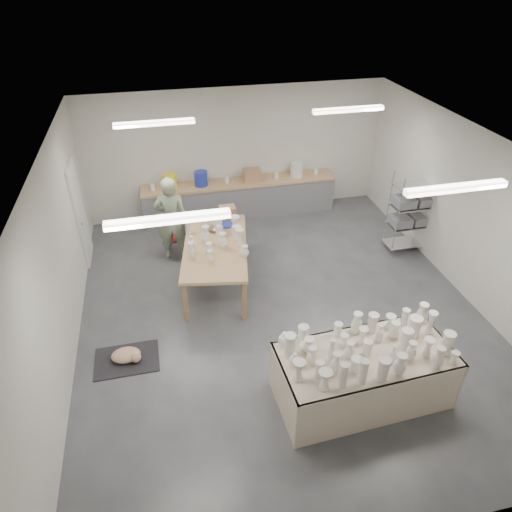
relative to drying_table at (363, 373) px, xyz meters
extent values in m
plane|color=#424449|center=(-0.62, 2.09, -0.48)|extent=(8.00, 8.00, 0.00)
cube|color=white|center=(-0.62, 2.09, 2.51)|extent=(7.00, 8.00, 0.02)
cube|color=silver|center=(-0.62, 6.09, 1.02)|extent=(7.00, 0.02, 3.00)
cube|color=silver|center=(-0.62, -1.91, 1.02)|extent=(7.00, 0.02, 3.00)
cube|color=silver|center=(-4.12, 2.09, 1.02)|extent=(0.02, 8.00, 3.00)
cube|color=silver|center=(2.88, 2.09, 1.02)|extent=(0.02, 8.00, 3.00)
cube|color=white|center=(-4.09, 4.69, 0.57)|extent=(0.05, 0.90, 2.10)
cube|color=white|center=(-2.42, 0.59, 2.46)|extent=(1.40, 0.12, 0.08)
cube|color=white|center=(1.18, 0.59, 2.46)|extent=(1.40, 0.12, 0.08)
cube|color=white|center=(-2.42, 4.09, 2.46)|extent=(1.40, 0.12, 0.08)
cube|color=white|center=(1.18, 4.09, 2.46)|extent=(1.40, 0.12, 0.08)
cube|color=tan|center=(-0.62, 5.77, 0.39)|extent=(4.60, 0.60, 0.06)
cube|color=slate|center=(-0.62, 5.77, -0.06)|extent=(4.60, 0.55, 0.84)
cylinder|color=yellow|center=(-2.22, 5.77, 0.59)|extent=(0.30, 0.30, 0.34)
cylinder|color=#2033AF|center=(-1.52, 5.77, 0.59)|extent=(0.30, 0.30, 0.34)
cylinder|color=white|center=(0.78, 5.77, 0.59)|extent=(0.30, 0.30, 0.34)
cube|color=#A2724E|center=(-0.32, 5.77, 0.56)|extent=(0.40, 0.30, 0.28)
cylinder|color=white|center=(-2.62, 5.77, 0.49)|extent=(0.10, 0.10, 0.14)
cylinder|color=white|center=(-0.92, 5.77, 0.49)|extent=(0.10, 0.10, 0.14)
cylinder|color=white|center=(0.28, 5.77, 0.49)|extent=(0.10, 0.10, 0.14)
cylinder|color=white|center=(1.28, 5.77, 0.49)|extent=(0.10, 0.10, 0.14)
cylinder|color=silver|center=(2.16, 3.27, 0.42)|extent=(0.02, 0.02, 1.80)
cylinder|color=silver|center=(3.00, 3.27, 0.42)|extent=(0.02, 0.02, 1.80)
cylinder|color=silver|center=(2.16, 3.71, 0.42)|extent=(0.02, 0.02, 1.80)
cylinder|color=silver|center=(3.00, 3.71, 0.42)|extent=(0.02, 0.02, 1.80)
cube|color=silver|center=(2.58, 3.49, -0.33)|extent=(0.88, 0.48, 0.02)
cube|color=silver|center=(2.58, 3.49, 0.12)|extent=(0.88, 0.48, 0.02)
cube|color=silver|center=(2.58, 3.49, 0.57)|extent=(0.88, 0.48, 0.02)
cube|color=silver|center=(2.58, 3.49, 1.02)|extent=(0.88, 0.48, 0.02)
cube|color=slate|center=(2.36, 3.49, 0.24)|extent=(0.38, 0.42, 0.18)
cube|color=slate|center=(2.80, 3.49, 0.24)|extent=(0.38, 0.42, 0.18)
cube|color=slate|center=(2.36, 3.49, 0.69)|extent=(0.38, 0.42, 0.18)
cube|color=slate|center=(2.80, 3.49, 0.69)|extent=(0.38, 0.42, 0.18)
cube|color=olive|center=(0.00, 0.00, -0.10)|extent=(2.20, 1.08, 0.75)
cube|color=#C2AD95|center=(0.00, 0.00, 0.36)|extent=(2.47, 1.25, 0.03)
cube|color=#C2AD95|center=(0.00, -0.55, -0.05)|extent=(2.42, 0.14, 0.85)
cube|color=#C2AD95|center=(0.00, 0.55, -0.05)|extent=(2.42, 0.14, 0.85)
cube|color=tan|center=(-1.60, 3.19, 0.36)|extent=(1.55, 2.48, 0.06)
cube|color=olive|center=(-2.10, 2.11, -0.07)|extent=(0.08, 0.08, 0.81)
cube|color=olive|center=(-1.09, 2.11, -0.07)|extent=(0.08, 0.08, 0.81)
cube|color=olive|center=(-2.10, 4.27, -0.07)|extent=(0.08, 0.08, 0.81)
cube|color=olive|center=(-1.09, 4.27, -0.07)|extent=(0.08, 0.08, 0.81)
ellipsoid|color=silver|center=(-1.50, 3.72, 0.44)|extent=(0.26, 0.26, 0.12)
cylinder|color=#2033AF|center=(-1.27, 3.86, 0.40)|extent=(0.26, 0.26, 0.03)
cylinder|color=white|center=(-1.65, 3.95, 0.45)|extent=(0.11, 0.11, 0.12)
cube|color=#A2724E|center=(-1.19, 4.11, 0.53)|extent=(0.32, 0.26, 0.28)
cube|color=black|center=(-3.32, 1.48, -0.47)|extent=(1.00, 0.70, 0.02)
ellipsoid|color=white|center=(-3.32, 1.48, -0.36)|extent=(0.51, 0.39, 0.19)
sphere|color=white|center=(-3.17, 1.37, -0.34)|extent=(0.17, 0.17, 0.17)
imported|color=gray|center=(-2.32, 4.28, 0.44)|extent=(0.71, 0.51, 1.83)
cylinder|color=#A41723|center=(-2.32, 4.55, -0.19)|extent=(0.35, 0.35, 0.04)
cylinder|color=silver|center=(-2.19, 4.56, -0.34)|extent=(0.02, 0.02, 0.28)
cylinder|color=silver|center=(-2.40, 4.66, -0.34)|extent=(0.02, 0.02, 0.28)
cylinder|color=silver|center=(-2.38, 4.43, -0.34)|extent=(0.02, 0.02, 0.28)
camera|label=1|loc=(-2.47, -3.96, 4.96)|focal=32.00mm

